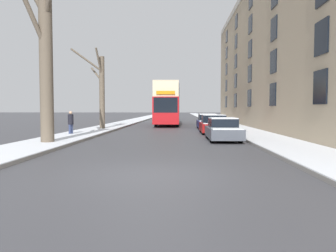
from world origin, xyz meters
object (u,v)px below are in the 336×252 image
(parked_car_1, at_px, (213,125))
(oncoming_van, at_px, (169,112))
(double_decker_bus, at_px, (168,102))
(pedestrian_left_sidewalk, at_px, (71,122))
(parked_car_0, at_px, (223,130))
(bare_tree_left_0, at_px, (45,57))
(parked_car_2, at_px, (207,122))
(bare_tree_left_1, at_px, (101,89))

(parked_car_1, bearing_deg, oncoming_van, 97.41)
(parked_car_1, height_order, oncoming_van, oncoming_van)
(double_decker_bus, relative_size, pedestrian_left_sidewalk, 7.07)
(parked_car_1, bearing_deg, parked_car_0, -90.00)
(bare_tree_left_0, height_order, parked_car_2, bare_tree_left_0)
(oncoming_van, bearing_deg, pedestrian_left_sidewalk, -98.53)
(parked_car_2, bearing_deg, parked_car_0, -90.00)
(bare_tree_left_1, relative_size, parked_car_2, 1.50)
(pedestrian_left_sidewalk, bearing_deg, parked_car_0, 100.90)
(double_decker_bus, bearing_deg, parked_car_1, -72.84)
(bare_tree_left_0, height_order, double_decker_bus, bare_tree_left_0)
(parked_car_0, relative_size, parked_car_1, 1.12)
(bare_tree_left_1, xyz_separation_m, parked_car_1, (9.11, -3.40, -2.84))
(bare_tree_left_1, relative_size, double_decker_bus, 0.58)
(bare_tree_left_0, distance_m, bare_tree_left_1, 11.45)
(bare_tree_left_1, distance_m, double_decker_bus, 10.41)
(parked_car_1, bearing_deg, parked_car_2, 90.00)
(double_decker_bus, height_order, pedestrian_left_sidewalk, double_decker_bus)
(bare_tree_left_0, relative_size, bare_tree_left_1, 1.38)
(bare_tree_left_0, bearing_deg, parked_car_2, 56.14)
(parked_car_0, relative_size, parked_car_2, 0.97)
(bare_tree_left_0, distance_m, double_decker_bus, 21.07)
(bare_tree_left_0, xyz_separation_m, parked_car_2, (9.10, 13.56, -3.70))
(bare_tree_left_1, height_order, parked_car_0, bare_tree_left_1)
(bare_tree_left_1, relative_size, pedestrian_left_sidewalk, 4.10)
(double_decker_bus, relative_size, oncoming_van, 2.21)
(parked_car_0, bearing_deg, double_decker_bus, 102.20)
(double_decker_bus, distance_m, parked_car_1, 13.02)
(parked_car_2, bearing_deg, double_decker_bus, 119.35)
(parked_car_1, xyz_separation_m, pedestrian_left_sidewalk, (-9.66, -2.70, 0.27))
(double_decker_bus, relative_size, parked_car_0, 2.67)
(double_decker_bus, bearing_deg, oncoming_van, 91.38)
(parked_car_0, bearing_deg, oncoming_van, 96.40)
(oncoming_van, height_order, pedestrian_left_sidewalk, oncoming_van)
(parked_car_1, bearing_deg, double_decker_bus, 107.16)
(bare_tree_left_1, bearing_deg, pedestrian_left_sidewalk, -95.09)
(parked_car_2, height_order, oncoming_van, oncoming_van)
(double_decker_bus, xyz_separation_m, pedestrian_left_sidewalk, (-5.86, -15.00, -1.64))
(parked_car_0, bearing_deg, parked_car_2, 90.00)
(bare_tree_left_0, xyz_separation_m, pedestrian_left_sidewalk, (-0.56, 5.31, -3.42))
(parked_car_1, relative_size, oncoming_van, 0.74)
(parked_car_2, bearing_deg, bare_tree_left_1, -166.76)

